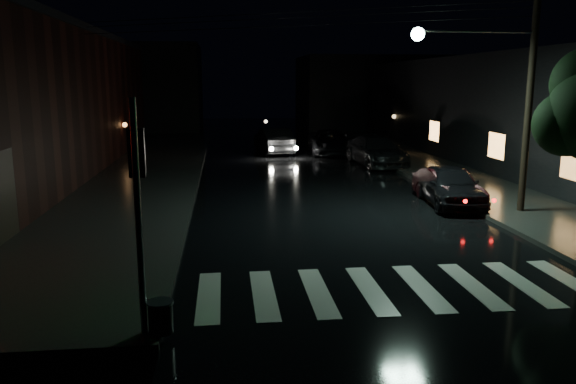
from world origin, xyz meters
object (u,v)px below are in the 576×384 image
object	(u,v)px
parked_car_a	(450,185)
parked_car_d	(330,142)
parked_car_b	(448,187)
parked_car_c	(376,151)
oncoming_car	(274,141)

from	to	relation	value
parked_car_a	parked_car_d	xyz separation A→B (m)	(-1.64, 15.40, 0.01)
parked_car_b	parked_car_d	world-z (taller)	parked_car_d
parked_car_b	parked_car_d	distance (m)	15.35
parked_car_c	oncoming_car	distance (m)	7.74
parked_car_c	parked_car_b	bearing A→B (deg)	-95.51
parked_car_a	parked_car_b	bearing A→B (deg)	96.23
parked_car_c	parked_car_a	bearing A→B (deg)	-95.51
parked_car_d	oncoming_car	distance (m)	3.67
parked_car_d	oncoming_car	size ratio (longest dim) A/B	1.11
parked_car_b	parked_car_a	bearing A→B (deg)	-91.69
parked_car_a	parked_car_c	xyz separation A→B (m)	(0.00, 10.46, 0.05)
parked_car_a	parked_car_d	bearing A→B (deg)	102.32
parked_car_b	parked_car_c	bearing A→B (deg)	88.31
parked_car_a	oncoming_car	bearing A→B (deg)	114.15
parked_car_c	oncoming_car	xyz separation A→B (m)	(-5.23, 5.71, 0.02)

